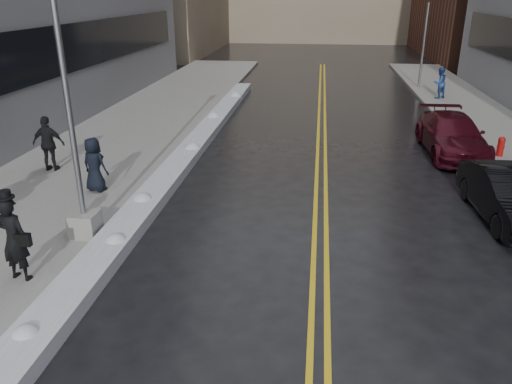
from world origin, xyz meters
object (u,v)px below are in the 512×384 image
(lamppost, at_px, (74,143))
(car_maroon, at_px, (452,135))
(pedestrian_d, at_px, (49,144))
(pedestrian_east, at_px, (440,83))
(fire_hydrant, at_px, (501,145))
(pedestrian_c, at_px, (94,165))
(traffic_signal, at_px, (425,33))
(pedestrian_fedora, at_px, (14,239))
(car_black, at_px, (509,195))

(lamppost, xyz_separation_m, car_maroon, (10.68, 8.60, -1.81))
(pedestrian_d, height_order, pedestrian_east, pedestrian_d)
(fire_hydrant, distance_m, pedestrian_c, 14.23)
(fire_hydrant, relative_size, traffic_signal, 0.12)
(fire_hydrant, bearing_deg, pedestrian_d, -167.21)
(pedestrian_c, bearing_deg, pedestrian_fedora, 111.45)
(fire_hydrant, relative_size, car_black, 0.17)
(traffic_signal, distance_m, car_maroon, 13.71)
(traffic_signal, bearing_deg, pedestrian_d, -130.66)
(lamppost, bearing_deg, pedestrian_fedora, -103.18)
(pedestrian_fedora, bearing_deg, pedestrian_d, -57.70)
(pedestrian_east, bearing_deg, pedestrian_c, 15.96)
(car_black, bearing_deg, pedestrian_fedora, -160.95)
(fire_hydrant, bearing_deg, car_black, -105.56)
(pedestrian_fedora, distance_m, pedestrian_d, 7.11)
(lamppost, distance_m, traffic_signal, 24.98)
(fire_hydrant, bearing_deg, traffic_signal, 92.05)
(pedestrian_fedora, height_order, car_maroon, pedestrian_fedora)
(pedestrian_d, bearing_deg, pedestrian_east, -139.54)
(fire_hydrant, bearing_deg, lamppost, -146.96)
(traffic_signal, xyz_separation_m, car_black, (-1.00, -19.39, -2.70))
(pedestrian_east, bearing_deg, pedestrian_d, 8.36)
(traffic_signal, bearing_deg, pedestrian_fedora, -117.03)
(pedestrian_c, xyz_separation_m, car_black, (11.76, -0.26, -0.28))
(pedestrian_d, bearing_deg, pedestrian_fedora, 110.92)
(lamppost, xyz_separation_m, fire_hydrant, (12.30, 8.00, -1.98))
(traffic_signal, xyz_separation_m, pedestrian_c, (-12.76, -19.13, -2.42))
(car_black, bearing_deg, pedestrian_d, 168.95)
(pedestrian_fedora, relative_size, pedestrian_east, 1.07)
(car_maroon, bearing_deg, pedestrian_fedora, -137.21)
(lamppost, distance_m, fire_hydrant, 14.81)
(lamppost, relative_size, fire_hydrant, 10.45)
(pedestrian_d, height_order, car_maroon, pedestrian_d)
(lamppost, height_order, pedestrian_east, lamppost)
(fire_hydrant, bearing_deg, pedestrian_c, -158.85)
(fire_hydrant, distance_m, car_black, 5.59)
(lamppost, distance_m, pedestrian_c, 3.40)
(pedestrian_d, height_order, car_black, pedestrian_d)
(pedestrian_fedora, xyz_separation_m, pedestrian_d, (-2.77, 6.55, 0.01))
(car_black, bearing_deg, car_maroon, 87.57)
(lamppost, height_order, pedestrian_fedora, lamppost)
(fire_hydrant, height_order, car_maroon, car_maroon)
(pedestrian_fedora, bearing_deg, car_black, -148.03)
(lamppost, relative_size, pedestrian_c, 4.58)
(pedestrian_d, xyz_separation_m, car_maroon, (13.94, 4.13, -0.35))
(traffic_signal, bearing_deg, car_black, -92.95)
(fire_hydrant, distance_m, pedestrian_d, 15.96)
(pedestrian_fedora, xyz_separation_m, pedestrian_c, (-0.48, 4.95, -0.09))
(traffic_signal, bearing_deg, pedestrian_east, -81.86)
(fire_hydrant, bearing_deg, pedestrian_fedora, -141.75)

